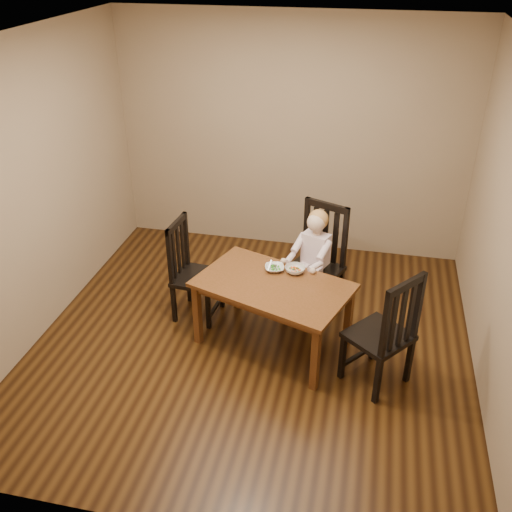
% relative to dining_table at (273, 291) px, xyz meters
% --- Properties ---
extents(room, '(4.01, 4.01, 2.71)m').
position_rel_dining_table_xyz_m(room, '(-0.18, -0.01, 0.76)').
color(room, '#46290E').
rests_on(room, ground).
extents(dining_table, '(1.52, 1.19, 0.66)m').
position_rel_dining_table_xyz_m(dining_table, '(0.00, 0.00, 0.00)').
color(dining_table, '#492E11').
rests_on(dining_table, room).
extents(chair_child, '(0.63, 0.62, 1.13)m').
position_rel_dining_table_xyz_m(chair_child, '(0.31, 0.65, -0.04)').
color(chair_child, black).
rests_on(chair_child, room).
extents(chair_left, '(0.46, 0.47, 1.02)m').
position_rel_dining_table_xyz_m(chair_left, '(-0.86, 0.32, -0.10)').
color(chair_left, black).
rests_on(chair_left, room).
extents(chair_right, '(0.65, 0.65, 1.09)m').
position_rel_dining_table_xyz_m(chair_right, '(0.99, -0.33, -0.06)').
color(chair_right, black).
rests_on(chair_right, room).
extents(toddler, '(0.47, 0.51, 0.58)m').
position_rel_dining_table_xyz_m(toddler, '(0.29, 0.60, 0.10)').
color(toddler, silver).
rests_on(toddler, chair_child).
extents(bowl_peas, '(0.21, 0.21, 0.04)m').
position_rel_dining_table_xyz_m(bowl_peas, '(-0.03, 0.23, 0.10)').
color(bowl_peas, silver).
rests_on(bowl_peas, dining_table).
extents(bowl_veg, '(0.19, 0.19, 0.06)m').
position_rel_dining_table_xyz_m(bowl_veg, '(0.16, 0.23, 0.11)').
color(bowl_veg, silver).
rests_on(bowl_veg, dining_table).
extents(fork, '(0.03, 0.12, 0.05)m').
position_rel_dining_table_xyz_m(fork, '(-0.07, 0.22, 0.12)').
color(fork, silver).
rests_on(fork, bowl_peas).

